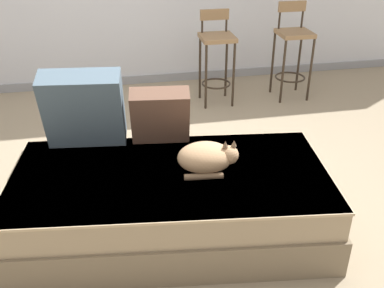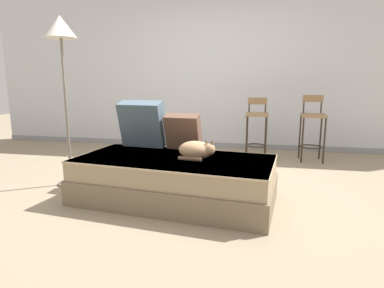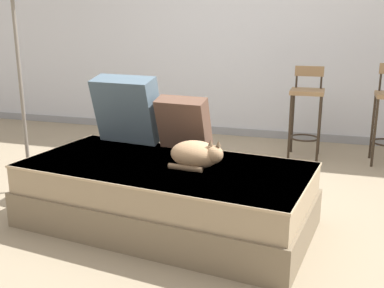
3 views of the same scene
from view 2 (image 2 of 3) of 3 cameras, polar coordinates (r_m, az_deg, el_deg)
The scene contains 10 objects.
ground_plane at distance 3.53m, azimuth -1.45°, elevation -7.63°, with size 16.00×16.00×0.00m, color gray.
wall_back_panel at distance 5.56m, azimuth 3.73°, elevation 12.75°, with size 8.00×0.10×2.60m, color silver.
wall_baseboard_trim at distance 5.61m, azimuth 3.50°, elevation -0.15°, with size 8.00×0.02×0.09m, color gray.
couch at distance 3.09m, azimuth -3.11°, elevation -6.18°, with size 1.96×1.16×0.42m.
throw_pillow_corner at distance 3.53m, azimuth -8.76°, elevation 3.55°, with size 0.51×0.35×0.51m.
throw_pillow_middle at distance 3.36m, azimuth -1.62°, elevation 2.22°, with size 0.39×0.28×0.39m.
cat at distance 2.96m, azimuth 0.84°, elevation -1.10°, with size 0.36×0.27×0.20m.
bar_stool_near_window at distance 4.83m, azimuth 11.43°, elevation 3.70°, with size 0.32×0.32×0.90m.
bar_stool_by_doorway at distance 4.89m, azimuth 20.63°, elevation 3.31°, with size 0.32×0.32×0.94m.
floor_lamp at distance 3.72m, azimuth -22.21°, elevation 16.23°, with size 0.32×0.32×1.79m.
Camera 2 is at (0.74, -3.26, 1.13)m, focal length 30.00 mm.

